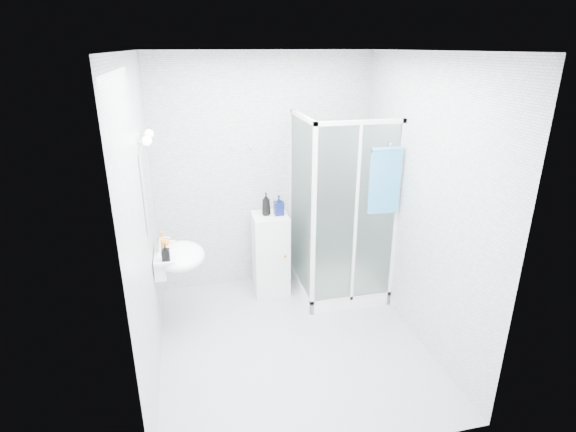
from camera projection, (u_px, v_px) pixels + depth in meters
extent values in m
cube|color=silver|center=(292.00, 214.00, 3.80)|extent=(2.40, 2.60, 2.60)
cube|color=#A0A3A5|center=(291.00, 342.00, 4.26)|extent=(2.40, 2.60, 0.01)
cube|color=white|center=(292.00, 51.00, 3.34)|extent=(2.40, 2.60, 0.01)
cube|color=white|center=(337.00, 284.00, 5.17)|extent=(0.90, 0.90, 0.12)
cube|color=silver|center=(303.00, 117.00, 4.40)|extent=(0.04, 0.90, 0.04)
cube|color=silver|center=(361.00, 122.00, 4.10)|extent=(0.90, 0.04, 0.04)
cube|color=silver|center=(313.00, 226.00, 4.35)|extent=(0.04, 0.04, 2.00)
cube|color=white|center=(301.00, 207.00, 4.73)|extent=(0.02, 0.82, 1.84)
cube|color=white|center=(356.00, 219.00, 4.42)|extent=(0.82, 0.02, 1.84)
cube|color=silver|center=(355.00, 218.00, 4.43)|extent=(0.03, 0.04, 1.84)
cylinder|color=silver|center=(330.00, 167.00, 5.07)|extent=(0.02, 0.02, 1.00)
cylinder|color=silver|center=(333.00, 126.00, 4.87)|extent=(0.09, 0.05, 0.09)
cylinder|color=silver|center=(333.00, 192.00, 5.21)|extent=(0.12, 0.04, 0.12)
cylinder|color=silver|center=(389.00, 144.00, 4.19)|extent=(0.03, 0.05, 0.03)
cube|color=white|center=(161.00, 263.00, 4.16)|extent=(0.10, 0.40, 0.18)
ellipsoid|color=white|center=(180.00, 256.00, 4.18)|extent=(0.46, 0.56, 0.20)
cube|color=white|center=(166.00, 252.00, 4.14)|extent=(0.16, 0.50, 0.02)
cylinder|color=silver|center=(159.00, 245.00, 4.10)|extent=(0.04, 0.04, 0.16)
cylinder|color=silver|center=(164.00, 238.00, 4.08)|extent=(0.12, 0.02, 0.02)
cube|color=white|center=(147.00, 186.00, 3.88)|extent=(0.02, 0.60, 0.70)
cylinder|color=silver|center=(142.00, 141.00, 3.59)|extent=(0.05, 0.04, 0.04)
sphere|color=white|center=(147.00, 141.00, 3.60)|extent=(0.08, 0.08, 0.08)
cylinder|color=silver|center=(144.00, 134.00, 3.88)|extent=(0.05, 0.04, 0.04)
sphere|color=white|center=(149.00, 134.00, 3.89)|extent=(0.08, 0.08, 0.08)
cylinder|color=silver|center=(232.00, 148.00, 4.77)|extent=(0.02, 0.04, 0.02)
sphere|color=silver|center=(232.00, 148.00, 4.74)|extent=(0.03, 0.03, 0.03)
cylinder|color=silver|center=(250.00, 147.00, 4.81)|extent=(0.02, 0.04, 0.02)
sphere|color=silver|center=(251.00, 147.00, 4.79)|extent=(0.03, 0.03, 0.03)
cube|color=silver|center=(271.00, 253.00, 5.02)|extent=(0.39, 0.39, 0.92)
cube|color=silver|center=(274.00, 261.00, 4.85)|extent=(0.34, 0.02, 0.78)
sphere|color=#B05A18|center=(285.00, 256.00, 4.84)|extent=(0.03, 0.03, 0.03)
cube|color=teal|center=(385.00, 182.00, 4.30)|extent=(0.31, 0.04, 0.63)
cylinder|color=teal|center=(387.00, 149.00, 4.19)|extent=(0.31, 0.05, 0.05)
imported|color=black|center=(266.00, 204.00, 4.81)|extent=(0.10, 0.10, 0.25)
imported|color=#0C164B|center=(279.00, 205.00, 4.82)|extent=(0.10, 0.10, 0.22)
imported|color=orange|center=(163.00, 239.00, 4.20)|extent=(0.13, 0.13, 0.16)
imported|color=black|center=(166.00, 252.00, 3.93)|extent=(0.07, 0.07, 0.15)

